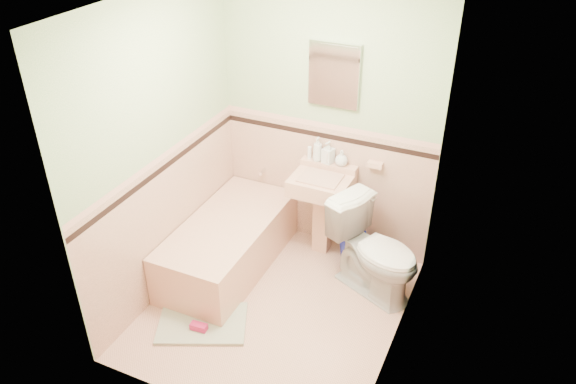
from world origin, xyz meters
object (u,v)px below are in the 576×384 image
at_px(soap_bottle_mid, 328,152).
at_px(shoe, 199,327).
at_px(sink, 320,216).
at_px(soap_bottle_left, 318,149).
at_px(medicine_cabinet, 334,75).
at_px(soap_bottle_right, 342,158).
at_px(toilet, 376,251).
at_px(bucket, 352,244).
at_px(bathtub, 229,246).

relative_size(soap_bottle_mid, shoe, 1.54).
bearing_deg(sink, soap_bottle_left, 122.62).
bearing_deg(shoe, medicine_cabinet, 67.81).
distance_m(soap_bottle_right, shoe, 1.89).
bearing_deg(soap_bottle_left, soap_bottle_mid, 0.00).
relative_size(sink, toilet, 0.99).
distance_m(medicine_cabinet, bucket, 1.60).
bearing_deg(shoe, soap_bottle_right, 63.74).
relative_size(sink, bucket, 3.14).
bearing_deg(shoe, bathtub, 97.85).
relative_size(soap_bottle_left, bucket, 0.87).
bearing_deg(soap_bottle_right, soap_bottle_left, 180.00).
height_order(bathtub, soap_bottle_left, soap_bottle_left).
relative_size(bathtub, medicine_cabinet, 2.71).
bearing_deg(bathtub, bucket, 31.90).
xyz_separation_m(medicine_cabinet, shoe, (-0.48, -1.58, -1.64)).
relative_size(soap_bottle_mid, bucket, 0.79).
bearing_deg(shoe, toilet, 38.97).
bearing_deg(soap_bottle_left, sink, -57.38).
bearing_deg(bathtub, medicine_cabinet, 47.42).
distance_m(bathtub, soap_bottle_mid, 1.24).
distance_m(sink, medicine_cabinet, 1.30).
distance_m(bathtub, toilet, 1.34).
distance_m(soap_bottle_mid, soap_bottle_right, 0.13).
height_order(sink, soap_bottle_mid, soap_bottle_mid).
distance_m(bucket, shoe, 1.66).
distance_m(soap_bottle_mid, bucket, 0.92).
height_order(bathtub, toilet, toilet).
height_order(soap_bottle_mid, soap_bottle_right, soap_bottle_mid).
distance_m(bathtub, sink, 0.88).
bearing_deg(soap_bottle_left, bathtub, -128.50).
height_order(soap_bottle_left, toilet, soap_bottle_left).
distance_m(sink, toilet, 0.69).
xyz_separation_m(soap_bottle_mid, shoe, (-0.47, -1.55, -0.93)).
height_order(bathtub, bucket, bathtub).
relative_size(bathtub, soap_bottle_mid, 7.25).
height_order(soap_bottle_mid, shoe, soap_bottle_mid).
bearing_deg(bathtub, soap_bottle_mid, 46.79).
bearing_deg(medicine_cabinet, shoe, -107.01).
xyz_separation_m(soap_bottle_left, toilet, (0.74, -0.48, -0.58)).
bearing_deg(toilet, medicine_cabinet, 74.78).
distance_m(medicine_cabinet, shoe, 2.33).
bearing_deg(soap_bottle_left, bucket, -13.35).
xyz_separation_m(bathtub, shoe, (0.20, -0.84, -0.17)).
height_order(soap_bottle_mid, toilet, soap_bottle_mid).
bearing_deg(toilet, soap_bottle_right, 70.74).
height_order(soap_bottle_right, toilet, soap_bottle_right).
bearing_deg(soap_bottle_left, toilet, -32.98).
bearing_deg(toilet, sink, 88.39).
relative_size(medicine_cabinet, toilet, 0.67).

